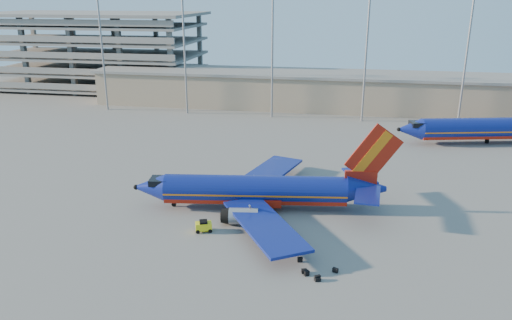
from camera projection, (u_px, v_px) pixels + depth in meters
name	position (u px, v px, depth m)	size (l,w,h in m)	color
ground	(255.00, 195.00, 69.31)	(220.00, 220.00, 0.00)	slate
terminal_building	(341.00, 91.00, 120.20)	(122.00, 16.00, 8.50)	gray
parking_garage	(95.00, 47.00, 145.56)	(62.00, 32.00, 21.40)	slate
light_mast_row	(319.00, 38.00, 105.71)	(101.60, 1.60, 28.65)	gray
aircraft_main	(261.00, 190.00, 64.19)	(33.96, 32.46, 11.54)	navy
aircraft_second	(494.00, 128.00, 92.29)	(36.62, 16.74, 12.60)	navy
baggage_tug	(204.00, 226.00, 58.36)	(2.18, 1.73, 1.37)	yellow
luggage_pile	(312.00, 272.00, 49.58)	(4.30, 3.81, 0.55)	black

